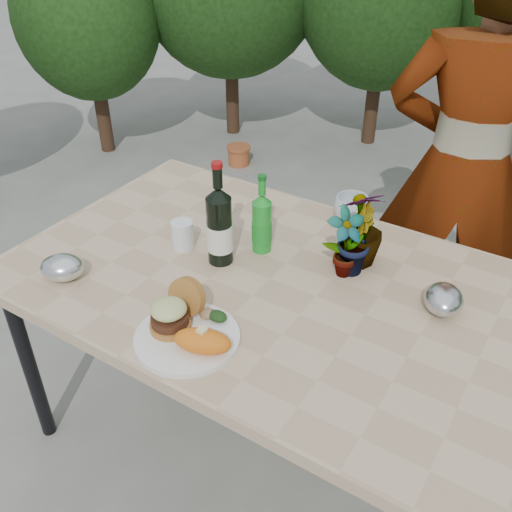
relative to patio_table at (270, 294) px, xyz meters
The scene contains 17 objects.
ground 0.69m from the patio_table, ahead, with size 80.00×80.00×0.00m, color slate.
patio_table is the anchor object (origin of this frame).
dinner_plate 0.36m from the patio_table, 97.14° to the right, with size 0.28×0.28×0.01m, color white.
burger_stack 0.36m from the patio_table, 106.66° to the right, with size 0.11×0.16×0.11m.
sweet_potato 0.38m from the patio_table, 86.23° to the right, with size 0.15×0.08×0.06m, color orange.
grilled_veg 0.27m from the patio_table, 95.89° to the right, with size 0.08×0.05×0.03m.
wine_bottle 0.26m from the patio_table, behind, with size 0.08×0.08×0.34m.
sparkling_water 0.22m from the patio_table, 131.27° to the left, with size 0.06×0.06×0.27m.
plastic_cup 0.35m from the patio_table, behind, with size 0.07×0.07×0.10m, color silver.
seedling_left 0.28m from the patio_table, 38.09° to the left, with size 0.12×0.08×0.23m, color #296121.
seedling_mid 0.31m from the patio_table, 43.80° to the left, with size 0.12×0.10×0.22m, color #2B6020.
seedling_right 0.35m from the patio_table, 51.30° to the left, with size 0.14×0.14×0.25m, color #23501B.
blue_bowl 0.46m from the patio_table, 81.90° to the left, with size 0.12×0.12×0.10m, color silver.
foil_packet_left 0.63m from the patio_table, 147.82° to the right, with size 0.13×0.11×0.08m, color silver.
foil_packet_right 0.51m from the patio_table, 15.39° to the left, with size 0.13×0.11×0.08m, color #AEB1B5.
person 0.92m from the patio_table, 69.08° to the left, with size 0.62×0.40×1.69m, color #9F644F.
terracotta_pot 2.47m from the patio_table, 126.52° to the left, with size 0.17×0.17×0.14m.
Camera 1 is at (0.71, -1.19, 1.79)m, focal length 40.00 mm.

